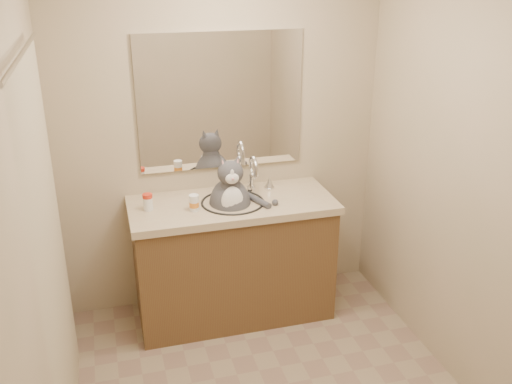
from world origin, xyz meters
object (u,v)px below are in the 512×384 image
at_px(cat, 231,201).
at_px(pill_bottle_orange, 194,203).
at_px(pill_bottle_redcap, 148,202).
at_px(grey_canister, 195,206).

height_order(cat, pill_bottle_orange, cat).
bearing_deg(pill_bottle_redcap, cat, -4.43).
relative_size(cat, pill_bottle_orange, 5.11).
xyz_separation_m(cat, grey_canister, (-0.24, -0.05, 0.02)).
height_order(cat, grey_canister, cat).
distance_m(pill_bottle_orange, grey_canister, 0.02).
height_order(pill_bottle_orange, grey_canister, pill_bottle_orange).
relative_size(cat, grey_canister, 8.24).
bearing_deg(pill_bottle_redcap, pill_bottle_orange, -17.55).
distance_m(cat, pill_bottle_redcap, 0.53).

